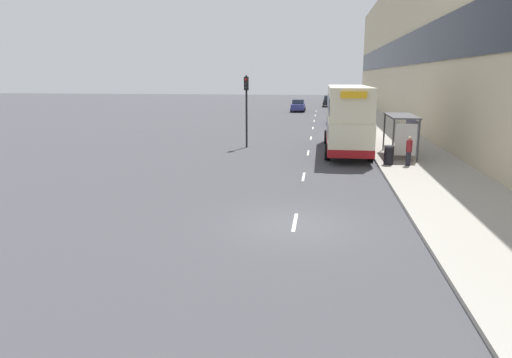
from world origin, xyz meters
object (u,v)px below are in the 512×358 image
(double_decker_bus_near, at_px, (347,117))
(litter_bin, at_px, (389,155))
(bus_shelter, at_px, (405,128))
(car_0, at_px, (329,101))
(pedestrian_1, at_px, (405,136))
(car_1, at_px, (298,105))
(pedestrian_at_shelter, at_px, (409,151))
(car_2, at_px, (337,116))
(traffic_light_far_kerb, at_px, (246,100))

(double_decker_bus_near, height_order, litter_bin, double_decker_bus_near)
(double_decker_bus_near, bearing_deg, bus_shelter, -33.38)
(double_decker_bus_near, distance_m, car_0, 46.35)
(pedestrian_1, distance_m, litter_bin, 5.66)
(bus_shelter, relative_size, pedestrian_1, 2.31)
(car_1, height_order, pedestrian_1, pedestrian_1)
(double_decker_bus_near, height_order, car_0, double_decker_bus_near)
(litter_bin, bearing_deg, double_decker_bus_near, 112.85)
(double_decker_bus_near, xyz_separation_m, pedestrian_at_shelter, (3.10, -5.09, -1.32))
(car_0, distance_m, pedestrian_at_shelter, 51.55)
(car_1, distance_m, car_2, 17.44)
(car_2, height_order, traffic_light_far_kerb, traffic_light_far_kerb)
(pedestrian_at_shelter, height_order, traffic_light_far_kerb, traffic_light_far_kerb)
(bus_shelter, distance_m, car_0, 48.66)
(car_1, xyz_separation_m, traffic_light_far_kerb, (-1.85, -34.03, 2.50))
(pedestrian_1, height_order, traffic_light_far_kerb, traffic_light_far_kerb)
(bus_shelter, relative_size, litter_bin, 4.00)
(car_0, relative_size, car_2, 0.83)
(pedestrian_1, height_order, litter_bin, pedestrian_1)
(pedestrian_at_shelter, xyz_separation_m, litter_bin, (-1.02, 0.17, -0.29))
(double_decker_bus_near, xyz_separation_m, traffic_light_far_kerb, (-6.88, 0.99, 1.06))
(double_decker_bus_near, xyz_separation_m, car_2, (-0.10, 18.30, -1.42))
(car_0, xyz_separation_m, traffic_light_far_kerb, (-6.36, -45.34, 2.45))
(car_0, distance_m, traffic_light_far_kerb, 45.85)
(car_1, relative_size, litter_bin, 4.29)
(litter_bin, bearing_deg, car_1, 100.07)
(car_0, bearing_deg, pedestrian_1, -84.57)
(bus_shelter, height_order, car_0, bus_shelter)
(bus_shelter, height_order, double_decker_bus_near, double_decker_bus_near)
(pedestrian_at_shelter, relative_size, pedestrian_1, 0.88)
(pedestrian_at_shelter, bearing_deg, car_0, 94.02)
(bus_shelter, relative_size, car_2, 0.92)
(double_decker_bus_near, distance_m, car_2, 18.35)
(car_0, height_order, car_2, car_0)
(bus_shelter, height_order, pedestrian_1, bus_shelter)
(car_1, xyz_separation_m, pedestrian_at_shelter, (8.12, -40.12, 0.11))
(bus_shelter, distance_m, pedestrian_1, 2.79)
(car_0, height_order, pedestrian_at_shelter, car_0)
(traffic_light_far_kerb, bearing_deg, litter_bin, -33.46)
(bus_shelter, height_order, car_2, bus_shelter)
(double_decker_bus_near, distance_m, litter_bin, 5.58)
(bus_shelter, relative_size, double_decker_bus_near, 0.39)
(double_decker_bus_near, distance_m, car_1, 35.41)
(bus_shelter, bearing_deg, double_decker_bus_near, 146.62)
(car_2, bearing_deg, pedestrian_1, -77.54)
(traffic_light_far_kerb, bearing_deg, double_decker_bus_near, -8.20)
(double_decker_bus_near, height_order, car_1, double_decker_bus_near)
(double_decker_bus_near, relative_size, car_0, 2.81)
(litter_bin, bearing_deg, pedestrian_1, 71.71)
(bus_shelter, height_order, pedestrian_at_shelter, bus_shelter)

